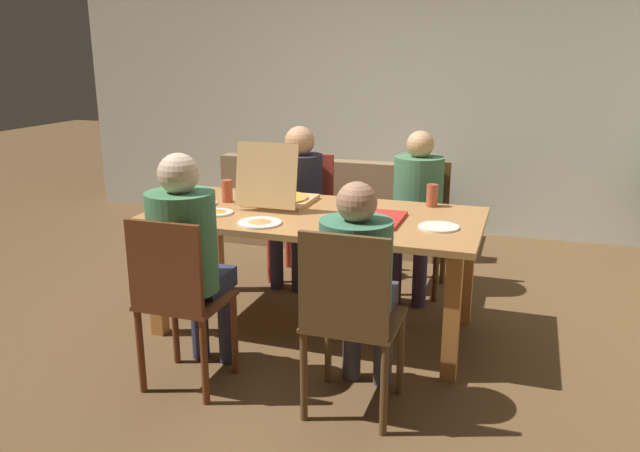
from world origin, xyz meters
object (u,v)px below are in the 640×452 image
Objects in this scene: person_1 at (417,199)px; drinking_glass_0 at (432,195)px; couch at (335,211)px; person_2 at (358,274)px; plate_1 at (439,227)px; plate_0 at (217,212)px; plate_3 at (260,222)px; chair_2 at (349,314)px; plate_2 at (198,203)px; chair_1 at (419,220)px; chair_3 at (304,213)px; pizza_box_1 at (279,196)px; chair_0 at (177,295)px; drinking_glass_3 at (227,191)px; drinking_glass_2 at (160,203)px; pizza_box_0 at (369,218)px; dining_table at (315,229)px; drinking_glass_1 at (173,206)px; person_3 at (298,190)px; person_0 at (188,249)px.

drinking_glass_0 is at bearing -68.20° from person_1.
person_1 is 1.48m from couch.
person_1 is 0.48m from drinking_glass_0.
person_2 is 0.75m from plate_1.
plate_0 is 0.37m from plate_3.
chair_2 is 3.86× the size of plate_2.
chair_3 is (-0.91, -0.03, -0.01)m from chair_1.
pizza_box_1 is at bearing 98.95° from plate_3.
plate_2 and plate_3 have the same top height.
chair_0 is 1.92m from chair_3.
drinking_glass_0 is 0.98× the size of drinking_glass_3.
chair_0 reaches higher than drinking_glass_2.
chair_2 is 0.92m from pizza_box_0.
person_2 is 4.65× the size of plate_2.
person_2 is (0.49, -0.78, 0.03)m from dining_table.
pizza_box_1 is at bearing 126.21° from chair_2.
couch is (0.34, 2.25, -0.55)m from drinking_glass_1.
drinking_glass_0 is at bearing 39.80° from plate_3.
plate_1 is at bearing -37.11° from person_3.
pizza_box_0 is at bearing 9.22° from plate_0.
dining_table is 8.15× the size of plate_2.
pizza_box_1 reaches higher than plate_1.
pizza_box_0 is 2.84× the size of drinking_glass_1.
person_0 reaches higher than plate_0.
chair_3 is 0.49× the size of couch.
drinking_glass_3 is (-1.01, 0.15, 0.06)m from pizza_box_0.
chair_0 is 0.99× the size of chair_3.
pizza_box_1 is (-0.66, 0.20, 0.04)m from pizza_box_0.
drinking_glass_0 is (1.08, 1.24, 0.10)m from person_0.
pizza_box_0 reaches higher than dining_table.
chair_1 is at bearing 42.17° from drinking_glass_2.
person_2 reaches higher than plate_1.
drinking_glass_3 is at bearing -96.48° from couch.
couch is at bearing 103.34° from dining_table.
person_0 is 2.59× the size of pizza_box_1.
chair_1 is 6.35× the size of drinking_glass_3.
dining_table is at bearing 55.75° from plate_3.
person_0 is 9.73× the size of drinking_glass_2.
plate_1 is at bearing 67.30° from person_2.
person_3 is (-0.91, -0.02, 0.01)m from person_1.
pizza_box_1 is at bearing 167.18° from plate_1.
chair_3 is 3.84× the size of plate_2.
drinking_glass_0 is at bearing 31.60° from dining_table.
person_2 is (0.91, 0.18, 0.16)m from chair_0.
plate_3 is (-0.23, -0.33, 0.11)m from dining_table.
couch reaches higher than dining_table.
chair_3 is 1.26m from drinking_glass_0.
pizza_box_0 is (-0.13, 0.73, 0.08)m from person_2.
drinking_glass_1 is (-0.79, -0.35, 0.17)m from dining_table.
person_0 is 6.27× the size of plate_0.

